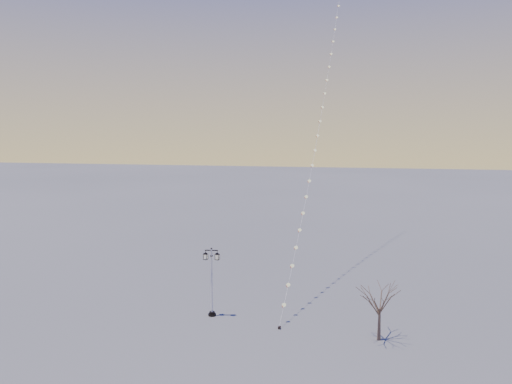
% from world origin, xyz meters
% --- Properties ---
extents(ground, '(300.00, 300.00, 0.00)m').
position_xyz_m(ground, '(0.00, 0.00, 0.00)').
color(ground, '#5B5C5C').
rests_on(ground, ground).
extents(street_lamp, '(1.15, 0.51, 4.56)m').
position_xyz_m(street_lamp, '(-2.98, 0.74, 2.52)').
color(street_lamp, black).
rests_on(street_lamp, ground).
extents(bare_tree, '(2.06, 2.06, 3.42)m').
position_xyz_m(bare_tree, '(7.63, -0.73, 2.37)').
color(bare_tree, brown).
rests_on(bare_tree, ground).
extents(kite_train, '(2.54, 31.32, 32.56)m').
position_xyz_m(kite_train, '(2.70, 14.91, 16.16)').
color(kite_train, black).
rests_on(kite_train, ground).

